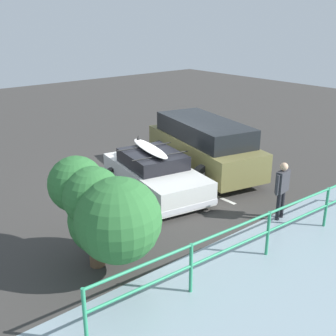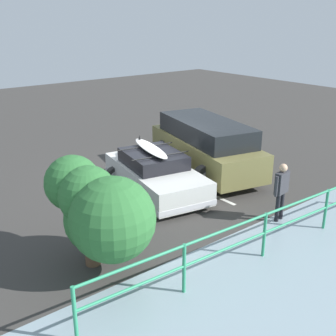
{
  "view_description": "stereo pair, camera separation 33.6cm",
  "coord_description": "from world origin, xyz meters",
  "px_view_note": "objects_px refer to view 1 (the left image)",
  "views": [
    {
      "loc": [
        7.73,
        9.81,
        5.08
      ],
      "look_at": [
        0.38,
        1.11,
        0.95
      ],
      "focal_mm": 45.0,
      "sensor_mm": 36.0,
      "label": 1
    },
    {
      "loc": [
        7.47,
        10.02,
        5.08
      ],
      "look_at": [
        0.38,
        1.11,
        0.95
      ],
      "focal_mm": 45.0,
      "sensor_mm": 36.0,
      "label": 2
    }
  ],
  "objects_px": {
    "sedan_car": "(155,174)",
    "suv_car": "(203,145)",
    "person_bystander": "(282,186)",
    "bush_near_left": "(104,211)"
  },
  "relations": [
    {
      "from": "sedan_car",
      "to": "bush_near_left",
      "type": "relative_size",
      "value": 1.53
    },
    {
      "from": "sedan_car",
      "to": "person_bystander",
      "type": "bearing_deg",
      "value": 111.6
    },
    {
      "from": "bush_near_left",
      "to": "suv_car",
      "type": "bearing_deg",
      "value": -153.28
    },
    {
      "from": "person_bystander",
      "to": "bush_near_left",
      "type": "relative_size",
      "value": 0.57
    },
    {
      "from": "person_bystander",
      "to": "suv_car",
      "type": "bearing_deg",
      "value": -104.41
    },
    {
      "from": "person_bystander",
      "to": "sedan_car",
      "type": "bearing_deg",
      "value": -68.4
    },
    {
      "from": "person_bystander",
      "to": "bush_near_left",
      "type": "distance_m",
      "value": 4.86
    },
    {
      "from": "sedan_car",
      "to": "suv_car",
      "type": "bearing_deg",
      "value": -171.5
    },
    {
      "from": "suv_car",
      "to": "person_bystander",
      "type": "relative_size",
      "value": 3.34
    },
    {
      "from": "sedan_car",
      "to": "suv_car",
      "type": "height_order",
      "value": "suv_car"
    }
  ]
}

